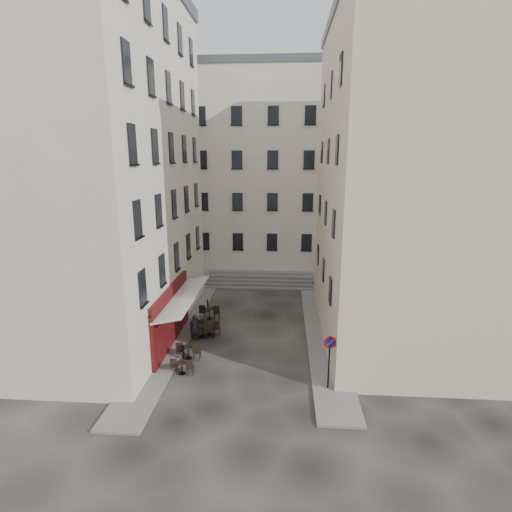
# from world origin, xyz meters

# --- Properties ---
(ground) EXTENTS (90.00, 90.00, 0.00)m
(ground) POSITION_xyz_m (0.00, 0.00, 0.00)
(ground) COLOR black
(ground) RESTS_ON ground
(sidewalk_left) EXTENTS (2.00, 22.00, 0.12)m
(sidewalk_left) POSITION_xyz_m (-4.50, 4.00, 0.06)
(sidewalk_left) COLOR slate
(sidewalk_left) RESTS_ON ground
(sidewalk_right) EXTENTS (2.00, 18.00, 0.12)m
(sidewalk_right) POSITION_xyz_m (4.50, 3.00, 0.06)
(sidewalk_right) COLOR slate
(sidewalk_right) RESTS_ON ground
(building_left) EXTENTS (12.20, 16.20, 20.60)m
(building_left) POSITION_xyz_m (-10.50, 3.00, 10.31)
(building_left) COLOR beige
(building_left) RESTS_ON ground
(building_right) EXTENTS (12.20, 14.20, 18.60)m
(building_right) POSITION_xyz_m (10.50, 3.50, 9.31)
(building_right) COLOR beige
(building_right) RESTS_ON ground
(building_back) EXTENTS (18.20, 10.20, 18.60)m
(building_back) POSITION_xyz_m (-1.00, 19.00, 9.31)
(building_back) COLOR beige
(building_back) RESTS_ON ground
(cafe_storefront) EXTENTS (1.74, 7.30, 3.50)m
(cafe_storefront) POSITION_xyz_m (-4.32, 1.00, 1.88)
(cafe_storefront) COLOR #460A0F
(cafe_storefront) RESTS_ON ground
(stone_steps) EXTENTS (9.00, 3.15, 0.80)m
(stone_steps) POSITION_xyz_m (0.00, 12.57, 0.40)
(stone_steps) COLOR #64615E
(stone_steps) RESTS_ON ground
(bollard_near) EXTENTS (0.12, 0.12, 0.98)m
(bollard_near) POSITION_xyz_m (-3.25, -1.00, 0.53)
(bollard_near) COLOR black
(bollard_near) RESTS_ON ground
(bollard_mid) EXTENTS (0.12, 0.12, 0.98)m
(bollard_mid) POSITION_xyz_m (-3.25, 2.50, 0.53)
(bollard_mid) COLOR black
(bollard_mid) RESTS_ON ground
(bollard_far) EXTENTS (0.12, 0.12, 0.98)m
(bollard_far) POSITION_xyz_m (-3.25, 6.00, 0.53)
(bollard_far) COLOR black
(bollard_far) RESTS_ON ground
(no_parking_sign) EXTENTS (0.63, 0.10, 2.78)m
(no_parking_sign) POSITION_xyz_m (4.21, -3.26, 1.97)
(no_parking_sign) COLOR black
(no_parking_sign) RESTS_ON ground
(bistro_table_a) EXTENTS (1.19, 0.56, 0.84)m
(bistro_table_a) POSITION_xyz_m (-2.97, -2.30, 0.43)
(bistro_table_a) COLOR black
(bistro_table_a) RESTS_ON ground
(bistro_table_b) EXTENTS (1.33, 0.62, 0.94)m
(bistro_table_b) POSITION_xyz_m (-3.02, -0.74, 0.48)
(bistro_table_b) COLOR black
(bistro_table_b) RESTS_ON ground
(bistro_table_c) EXTENTS (1.43, 0.67, 1.01)m
(bistro_table_c) POSITION_xyz_m (-2.81, 1.94, 0.51)
(bistro_table_c) COLOR black
(bistro_table_c) RESTS_ON ground
(bistro_table_d) EXTENTS (1.39, 0.65, 0.98)m
(bistro_table_d) POSITION_xyz_m (-2.46, 2.32, 0.50)
(bistro_table_d) COLOR black
(bistro_table_d) RESTS_ON ground
(bistro_table_e) EXTENTS (1.41, 0.66, 0.99)m
(bistro_table_e) POSITION_xyz_m (-2.89, 4.79, 0.51)
(bistro_table_e) COLOR black
(bistro_table_e) RESTS_ON ground
(pedestrian) EXTENTS (0.61, 0.42, 1.59)m
(pedestrian) POSITION_xyz_m (-3.20, 1.59, 0.79)
(pedestrian) COLOR black
(pedestrian) RESTS_ON ground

